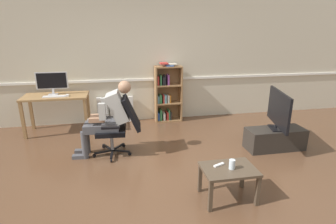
{
  "coord_description": "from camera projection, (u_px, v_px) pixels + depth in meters",
  "views": [
    {
      "loc": [
        -0.62,
        -3.23,
        2.0
      ],
      "look_at": [
        0.15,
        0.85,
        0.7
      ],
      "focal_mm": 28.65,
      "sensor_mm": 36.0,
      "label": 1
    }
  ],
  "objects": [
    {
      "name": "computer_mouse",
      "position": [
        67.0,
        95.0,
        5.12
      ],
      "size": [
        0.06,
        0.1,
        0.03
      ],
      "primitive_type": "cube",
      "color": "white",
      "rests_on": "computer_desk"
    },
    {
      "name": "person_seated",
      "position": [
        108.0,
        117.0,
        4.27
      ],
      "size": [
        0.98,
        0.41,
        1.23
      ],
      "rotation": [
        0.0,
        0.0,
        -1.63
      ],
      "color": "#4C4C51",
      "rests_on": "ground_plane"
    },
    {
      "name": "tv_screen",
      "position": [
        279.0,
        110.0,
        4.45
      ],
      "size": [
        0.28,
        0.97,
        0.65
      ],
      "rotation": [
        0.0,
        0.0,
        1.32
      ],
      "color": "black",
      "rests_on": "tv_stand"
    },
    {
      "name": "ground_plane",
      "position": [
        169.0,
        178.0,
        3.73
      ],
      "size": [
        18.0,
        18.0,
        0.0
      ],
      "primitive_type": "plane",
      "color": "brown"
    },
    {
      "name": "drinking_glass",
      "position": [
        232.0,
        164.0,
        3.15
      ],
      "size": [
        0.07,
        0.07,
        0.12
      ],
      "primitive_type": "cylinder",
      "color": "silver",
      "rests_on": "coffee_table"
    },
    {
      "name": "office_chair",
      "position": [
        120.0,
        124.0,
        4.33
      ],
      "size": [
        0.81,
        0.62,
        0.97
      ],
      "rotation": [
        0.0,
        0.0,
        -1.63
      ],
      "color": "black",
      "rests_on": "ground_plane"
    },
    {
      "name": "imac_monitor",
      "position": [
        52.0,
        81.0,
        5.18
      ],
      "size": [
        0.59,
        0.14,
        0.44
      ],
      "color": "silver",
      "rests_on": "computer_desk"
    },
    {
      "name": "coffee_table",
      "position": [
        229.0,
        173.0,
        3.2
      ],
      "size": [
        0.64,
        0.46,
        0.41
      ],
      "color": "#4C3D2D",
      "rests_on": "ground_plane"
    },
    {
      "name": "tv_stand",
      "position": [
        275.0,
        139.0,
        4.61
      ],
      "size": [
        0.99,
        0.39,
        0.37
      ],
      "color": "#2D2823",
      "rests_on": "ground_plane"
    },
    {
      "name": "keyboard",
      "position": [
        54.0,
        96.0,
        5.06
      ],
      "size": [
        0.41,
        0.12,
        0.02
      ],
      "primitive_type": "cube",
      "color": "white",
      "rests_on": "computer_desk"
    },
    {
      "name": "bookshelf",
      "position": [
        167.0,
        94.0,
        5.92
      ],
      "size": [
        0.59,
        0.29,
        1.3
      ],
      "color": "olive",
      "rests_on": "ground_plane"
    },
    {
      "name": "computer_desk",
      "position": [
        56.0,
        101.0,
        5.23
      ],
      "size": [
        1.21,
        0.62,
        0.76
      ],
      "color": "#9E7547",
      "rests_on": "ground_plane"
    },
    {
      "name": "spare_remote",
      "position": [
        219.0,
        165.0,
        3.24
      ],
      "size": [
        0.15,
        0.09,
        0.02
      ],
      "primitive_type": "cube",
      "rotation": [
        0.0,
        0.0,
        1.98
      ],
      "color": "white",
      "rests_on": "coffee_table"
    },
    {
      "name": "radiator",
      "position": [
        116.0,
        110.0,
        5.9
      ],
      "size": [
        0.78,
        0.08,
        0.57
      ],
      "color": "white",
      "rests_on": "ground_plane"
    },
    {
      "name": "back_wall",
      "position": [
        146.0,
        60.0,
        5.81
      ],
      "size": [
        12.0,
        0.13,
        2.7
      ],
      "color": "beige",
      "rests_on": "ground_plane"
    }
  ]
}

